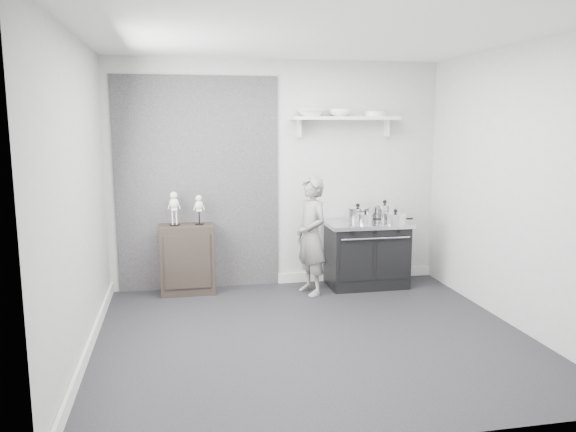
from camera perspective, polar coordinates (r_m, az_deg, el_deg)
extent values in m
plane|color=black|center=(5.36, 2.46, -12.11)|extent=(4.00, 4.00, 0.00)
cube|color=#A6A6A4|center=(6.77, -1.06, 4.24)|extent=(4.00, 0.02, 2.70)
cube|color=#A6A6A4|center=(3.32, 9.97, -1.50)|extent=(4.00, 0.02, 2.70)
cube|color=#A6A6A4|center=(4.94, -20.59, 1.65)|extent=(0.02, 3.60, 2.70)
cube|color=#A6A6A4|center=(5.82, 22.08, 2.67)|extent=(0.02, 3.60, 2.70)
cube|color=silver|center=(5.03, 2.69, 17.80)|extent=(4.00, 3.60, 0.02)
cube|color=black|center=(6.67, -9.11, 3.18)|extent=(1.90, 0.02, 2.50)
cube|color=silver|center=(7.23, 6.87, -5.89)|extent=(2.00, 0.03, 0.12)
cube|color=silver|center=(5.26, -19.52, -12.39)|extent=(0.03, 3.60, 0.12)
cube|color=silver|center=(6.80, 5.87, 9.87)|extent=(1.30, 0.26, 0.04)
cube|color=silver|center=(6.73, 1.14, 8.90)|extent=(0.03, 0.12, 0.20)
cube|color=silver|center=(7.05, 10.01, 8.79)|extent=(0.03, 0.12, 0.20)
cube|color=black|center=(6.88, 7.97, -4.03)|extent=(0.93, 0.56, 0.74)
cube|color=silver|center=(6.80, 8.04, -0.80)|extent=(0.98, 0.59, 0.05)
cube|color=black|center=(6.55, 6.92, -4.53)|extent=(0.39, 0.02, 0.48)
cube|color=black|center=(6.70, 10.55, -4.31)|extent=(0.39, 0.02, 0.48)
cylinder|color=silver|center=(6.54, 8.90, -2.27)|extent=(0.83, 0.02, 0.02)
cylinder|color=black|center=(6.45, 6.55, -1.71)|extent=(0.04, 0.03, 0.04)
cylinder|color=black|center=(6.54, 8.87, -1.61)|extent=(0.04, 0.03, 0.04)
cylinder|color=black|center=(6.64, 11.13, -1.51)|extent=(0.04, 0.03, 0.04)
cube|color=black|center=(6.64, -10.19, -4.32)|extent=(0.62, 0.36, 0.80)
imported|color=slate|center=(6.44, 2.37, -2.04)|extent=(0.46, 0.57, 1.37)
cylinder|color=white|center=(6.87, 7.08, 0.14)|extent=(0.27, 0.27, 0.15)
cylinder|color=white|center=(6.85, 7.10, 0.81)|extent=(0.28, 0.28, 0.01)
sphere|color=black|center=(6.85, 7.10, 1.07)|extent=(0.05, 0.05, 0.05)
cylinder|color=black|center=(6.92, 8.47, 0.19)|extent=(0.10, 0.02, 0.02)
cylinder|color=white|center=(6.93, 9.78, 0.33)|extent=(0.27, 0.27, 0.19)
cylinder|color=white|center=(6.92, 9.80, 1.16)|extent=(0.28, 0.28, 0.01)
sphere|color=black|center=(6.91, 9.81, 1.43)|extent=(0.05, 0.05, 0.05)
cylinder|color=black|center=(7.00, 11.13, 0.38)|extent=(0.10, 0.02, 0.02)
cylinder|color=white|center=(6.69, 10.84, -0.33)|extent=(0.26, 0.26, 0.12)
cylinder|color=white|center=(6.68, 10.85, 0.24)|extent=(0.27, 0.27, 0.01)
sphere|color=black|center=(6.68, 10.86, 0.50)|extent=(0.05, 0.05, 0.05)
cylinder|color=black|center=(6.76, 12.17, -0.28)|extent=(0.10, 0.02, 0.02)
cylinder|color=white|center=(6.62, 7.85, -0.36)|extent=(0.19, 0.19, 0.12)
cylinder|color=white|center=(6.61, 7.86, 0.20)|extent=(0.20, 0.20, 0.01)
sphere|color=black|center=(6.61, 7.86, 0.41)|extent=(0.03, 0.03, 0.03)
cylinder|color=black|center=(6.67, 8.96, -0.32)|extent=(0.10, 0.02, 0.02)
imported|color=white|center=(6.69, 2.32, 10.44)|extent=(0.33, 0.33, 0.08)
imported|color=white|center=(6.78, 5.30, 10.40)|extent=(0.27, 0.27, 0.08)
cylinder|color=silver|center=(6.92, 8.88, 10.22)|extent=(0.26, 0.26, 0.06)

